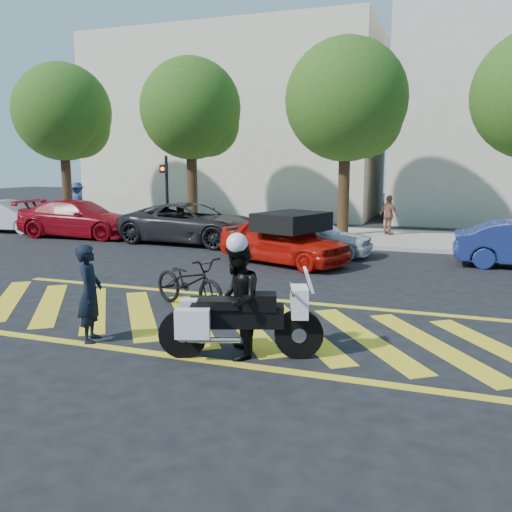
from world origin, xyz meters
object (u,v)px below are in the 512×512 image
(parked_mid_left, at_px, (192,223))
(police_motorcycle, at_px, (238,319))
(bicycle, at_px, (189,282))
(officer_moto, at_px, (237,301))
(red_convertible, at_px, (284,240))
(officer_bike, at_px, (90,293))
(parked_left, at_px, (79,219))
(parked_far_left, at_px, (8,216))
(parked_mid_right, at_px, (315,236))

(parked_mid_left, bearing_deg, police_motorcycle, -145.84)
(bicycle, relative_size, officer_moto, 1.15)
(officer_moto, distance_m, red_convertible, 7.82)
(officer_bike, xyz_separation_m, officer_moto, (2.57, 0.13, 0.07))
(red_convertible, bearing_deg, parked_left, 94.05)
(officer_bike, height_order, parked_left, officer_bike)
(bicycle, bearing_deg, parked_mid_left, 49.95)
(police_motorcycle, relative_size, parked_far_left, 0.60)
(bicycle, bearing_deg, red_convertible, 19.67)
(officer_bike, distance_m, police_motorcycle, 2.60)
(bicycle, height_order, parked_far_left, parked_far_left)
(parked_left, bearing_deg, parked_far_left, 82.84)
(parked_far_left, bearing_deg, parked_mid_left, -97.17)
(bicycle, height_order, police_motorcycle, police_motorcycle)
(officer_bike, distance_m, parked_mid_left, 11.10)
(parked_left, bearing_deg, parked_mid_right, -98.68)
(parked_mid_right, bearing_deg, officer_bike, 173.53)
(parked_mid_left, bearing_deg, officer_bike, -157.80)
(parked_left, height_order, parked_mid_right, parked_left)
(police_motorcycle, height_order, officer_moto, officer_moto)
(officer_bike, relative_size, parked_far_left, 0.40)
(parked_left, height_order, parked_mid_left, parked_mid_left)
(officer_moto, xyz_separation_m, red_convertible, (-1.60, 7.66, -0.19))
(bicycle, distance_m, red_convertible, 5.35)
(officer_bike, bearing_deg, parked_mid_right, -31.91)
(officer_moto, relative_size, parked_mid_left, 0.33)
(police_motorcycle, xyz_separation_m, parked_left, (-10.97, 10.47, 0.14))
(red_convertible, distance_m, parked_left, 9.76)
(bicycle, xyz_separation_m, officer_moto, (1.98, -2.32, 0.35))
(bicycle, distance_m, parked_mid_right, 7.13)
(officer_moto, distance_m, parked_mid_left, 12.03)
(officer_bike, distance_m, parked_left, 13.50)
(officer_moto, distance_m, parked_far_left, 18.38)
(officer_bike, distance_m, officer_moto, 2.57)
(police_motorcycle, height_order, parked_mid_left, parked_mid_left)
(officer_bike, height_order, police_motorcycle, officer_bike)
(parked_left, bearing_deg, bicycle, -134.70)
(red_convertible, height_order, parked_far_left, red_convertible)
(officer_bike, xyz_separation_m, police_motorcycle, (2.59, 0.11, -0.22))
(parked_mid_left, height_order, parked_mid_right, parked_mid_left)
(bicycle, xyz_separation_m, parked_left, (-8.97, 8.14, 0.20))
(officer_moto, relative_size, parked_far_left, 0.44)
(officer_moto, relative_size, parked_mid_right, 0.48)
(police_motorcycle, height_order, parked_far_left, parked_far_left)
(officer_bike, relative_size, police_motorcycle, 0.68)
(officer_moto, bearing_deg, red_convertible, 172.62)
(police_motorcycle, bearing_deg, red_convertible, 82.74)
(police_motorcycle, distance_m, officer_moto, 0.29)
(officer_bike, bearing_deg, parked_left, 15.30)
(red_convertible, bearing_deg, officer_bike, -166.34)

